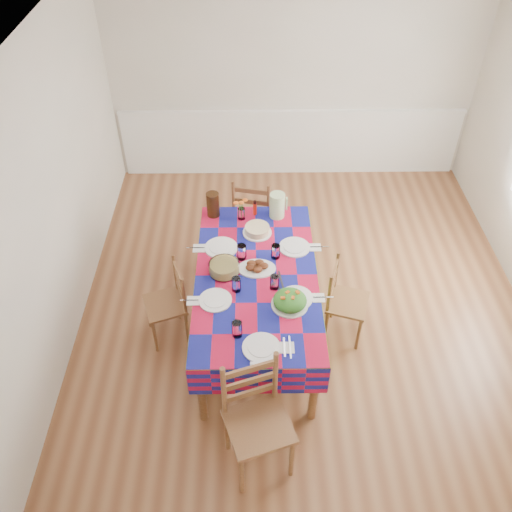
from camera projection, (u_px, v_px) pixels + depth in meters
The scene contains 22 objects.
room at pixel (313, 198), 4.69m from camera, with size 4.58×5.08×2.78m.
wainscot at pixel (291, 141), 7.11m from camera, with size 4.41×0.06×0.92m.
dining_table at pixel (256, 282), 4.84m from camera, with size 1.09×2.02×0.79m.
setting_near_head at pixel (253, 341), 4.19m from camera, with size 0.48×0.32×0.14m.
setting_left_near at pixel (222, 294), 4.56m from camera, with size 0.51×0.30×0.13m.
setting_left_far at pixel (228, 249), 4.99m from camera, with size 0.56×0.33×0.15m.
setting_right_near at pixel (289, 292), 4.58m from camera, with size 0.54×0.31×0.14m.
setting_right_far at pixel (289, 249), 5.00m from camera, with size 0.55×0.32×0.14m.
meat_platter at pixel (257, 267), 4.82m from camera, with size 0.34×0.25×0.07m.
salad_platter at pixel (290, 301), 4.48m from camera, with size 0.31×0.31×0.13m.
pasta_bowl at pixel (224, 268), 4.78m from camera, with size 0.27×0.27×0.10m.
cake at pixel (257, 230), 5.19m from camera, with size 0.28×0.28×0.08m.
serving_utensils at pixel (279, 283), 4.70m from camera, with size 0.13×0.29×0.01m.
flower_vase at pixel (241, 211), 5.32m from camera, with size 0.14×0.12×0.23m.
hot_sauce at pixel (255, 208), 5.38m from camera, with size 0.04×0.04×0.16m, color red.
green_pitcher at pixel (277, 205), 5.33m from camera, with size 0.15×0.15×0.26m, color #BFE3A0.
tea_pitcher at pixel (213, 204), 5.34m from camera, with size 0.13×0.13×0.26m, color black.
name_card at pixel (256, 364), 4.05m from camera, with size 0.08×0.03×0.02m, color white.
chair_near at pixel (257, 420), 4.01m from camera, with size 0.58×0.57×1.05m.
chair_far at pixel (254, 214), 5.93m from camera, with size 0.52×0.50×0.98m.
chair_left at pixel (169, 303), 5.03m from camera, with size 0.46×0.47×0.85m.
chair_right at pixel (344, 301), 5.04m from camera, with size 0.46×0.47×0.86m.
Camera 1 is at (-0.54, -3.82, 4.10)m, focal length 38.00 mm.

